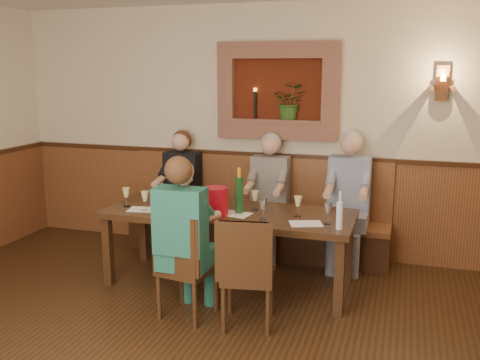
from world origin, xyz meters
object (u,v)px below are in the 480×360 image
Objects in this scene: dining_table at (229,218)px; person_chair_front at (186,252)px; spittoon_bucket at (216,201)px; wine_bottle_green_a at (239,194)px; person_bench_right at (347,212)px; water_bottle at (340,214)px; wine_bottle_green_b at (178,190)px; person_bench_left at (180,201)px; bench at (255,226)px; chair_near_left at (186,286)px; chair_near_right at (248,294)px; person_bench_mid at (268,208)px.

dining_table is 0.79m from person_chair_front.
dining_table is at bearing 81.23° from person_chair_front.
wine_bottle_green_a is (0.19, 0.13, 0.05)m from spittoon_bucket.
person_bench_right is 1.99m from person_chair_front.
wine_bottle_green_b is at bearing 167.04° from water_bottle.
person_bench_left is 1.79m from person_chair_front.
person_bench_left reaches higher than water_bottle.
bench is at bearing 86.49° from spittoon_bucket.
water_bottle is at bearing 22.66° from person_chair_front.
person_bench_right is (1.93, -0.00, 0.03)m from person_bench_left.
wine_bottle_green_a is (0.24, 0.73, 0.66)m from chair_near_left.
dining_table is at bearing 161.73° from wine_bottle_green_a.
chair_near_right is at bearing -67.28° from wine_bottle_green_a.
chair_near_left is at bearing -94.12° from bench.
wine_bottle_green_a is at bearing 102.43° from chair_near_right.
water_bottle is (1.09, -1.21, 0.55)m from bench.
chair_near_left is at bearing -108.50° from wine_bottle_green_a.
chair_near_right is (0.43, -1.72, -0.05)m from bench.
chair_near_left is 2.86× the size of water_bottle.
bench is 8.47× the size of wine_bottle_green_b.
person_bench_mid is at bearing 129.49° from water_bottle.
person_chair_front reaches higher than dining_table.
water_bottle reaches higher than chair_near_left.
dining_table is at bearing -90.00° from bench.
wine_bottle_green_a is (-0.31, 0.74, 0.66)m from chair_near_right.
person_bench_mid is at bearing 88.67° from chair_near_left.
chair_near_right is at bearing -50.94° from spittoon_bucket.
spittoon_bucket is 0.23m from wine_bottle_green_a.
water_bottle is at bearing -13.97° from dining_table.
dining_table is at bearing 166.03° from water_bottle.
person_bench_mid is at bearing 43.65° from wine_bottle_green_b.
chair_near_left is at bearing -126.02° from person_bench_right.
dining_table is 2.54× the size of chair_near_right.
person_bench_right is at bearing 92.54° from water_bottle.
person_bench_right is at bearing -0.06° from person_bench_left.
person_bench_left reaches higher than wine_bottle_green_a.
chair_near_right is 1.66m from person_bench_mid.
person_chair_front is (-0.12, -0.78, -0.09)m from dining_table.
water_bottle reaches higher than spittoon_bucket.
water_bottle is (1.97, -1.11, 0.30)m from person_bench_left.
person_bench_left is at bearing 179.94° from person_bench_right.
person_chair_front is 4.00× the size of wine_bottle_green_b.
chair_near_left is (-0.12, -1.71, -0.06)m from bench.
person_chair_front is at bearing -108.03° from wine_bottle_green_a.
spittoon_bucket is at bearing -28.45° from wine_bottle_green_b.
chair_near_left is 0.67× the size of person_bench_left.
dining_table is 0.86m from person_bench_mid.
chair_near_right is 3.63× the size of spittoon_bucket.
person_bench_right is at bearing -0.11° from person_bench_mid.
wine_bottle_green_b is at bearing 167.68° from wine_bottle_green_a.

